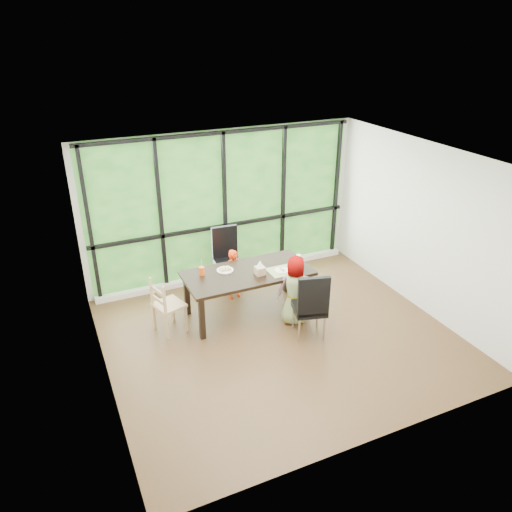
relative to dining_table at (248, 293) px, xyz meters
name	(u,v)px	position (x,y,z in m)	size (l,w,h in m)	color
ground	(279,337)	(0.16, -0.82, -0.38)	(5.00, 5.00, 0.00)	black
back_wall	(224,206)	(0.16, 1.43, 0.98)	(5.00, 5.00, 0.00)	silver
foliage_backdrop	(224,206)	(0.16, 1.41, 0.98)	(4.80, 0.02, 2.65)	#1F4D1D
window_mullions	(225,207)	(0.16, 1.37, 0.98)	(4.80, 0.06, 2.65)	black
window_sill	(228,273)	(0.16, 1.33, -0.33)	(4.80, 0.12, 0.10)	silver
dining_table	(248,293)	(0.00, 0.00, 0.00)	(2.00, 0.95, 0.75)	black
chair_window_leather	(228,259)	(0.05, 0.97, 0.17)	(0.46, 0.46, 1.08)	black
chair_interior_leather	(309,304)	(0.58, -0.95, 0.17)	(0.46, 0.46, 1.08)	black
chair_end_beech	(169,305)	(-1.28, 0.03, 0.08)	(0.42, 0.40, 0.90)	tan
child_toddler	(234,274)	(0.00, 0.57, 0.06)	(0.32, 0.21, 0.88)	red
child_older	(297,290)	(0.59, -0.53, 0.19)	(0.55, 0.36, 1.13)	slate
placemat	(284,270)	(0.54, -0.20, 0.38)	(0.50, 0.37, 0.01)	tan
plate_far	(225,270)	(-0.31, 0.18, 0.38)	(0.26, 0.26, 0.02)	white
plate_near	(282,270)	(0.51, -0.19, 0.38)	(0.23, 0.23, 0.01)	white
orange_cup	(202,271)	(-0.69, 0.20, 0.44)	(0.09, 0.09, 0.14)	#FC520E
green_cup	(301,265)	(0.82, -0.25, 0.43)	(0.07, 0.07, 0.11)	green
white_mug	(298,257)	(0.94, 0.06, 0.42)	(0.08, 0.08, 0.08)	white
tissue_box	(260,271)	(0.14, -0.15, 0.44)	(0.15, 0.15, 0.13)	tan
crepe_rolls_far	(225,269)	(-0.31, 0.18, 0.41)	(0.20, 0.12, 0.04)	tan
crepe_rolls_near	(282,269)	(0.51, -0.19, 0.41)	(0.05, 0.12, 0.04)	tan
straw_white	(201,265)	(-0.69, 0.20, 0.55)	(0.01, 0.01, 0.20)	white
straw_pink	(301,260)	(0.82, -0.25, 0.53)	(0.01, 0.01, 0.20)	pink
tissue	(260,264)	(0.14, -0.15, 0.56)	(0.12, 0.12, 0.11)	white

